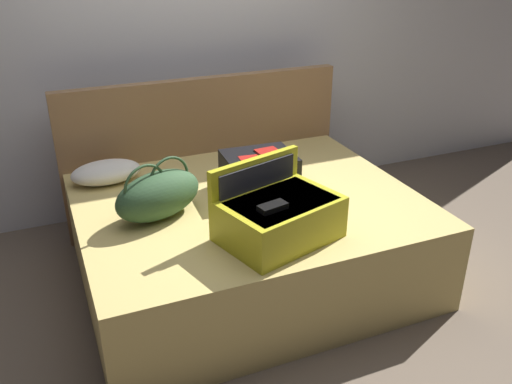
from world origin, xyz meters
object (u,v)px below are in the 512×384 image
(hard_case_large, at_px, (278,215))
(duffel_bag, at_px, (158,195))
(bed, at_px, (248,238))
(pillow_near_headboard, at_px, (106,172))
(hard_case_medium, at_px, (259,171))

(hard_case_large, bearing_deg, duffel_bag, 120.95)
(bed, height_order, pillow_near_headboard, pillow_near_headboard)
(bed, distance_m, duffel_bag, 0.68)
(hard_case_large, distance_m, hard_case_medium, 0.61)
(bed, bearing_deg, duffel_bag, -178.43)
(hard_case_large, xyz_separation_m, hard_case_medium, (0.15, 0.59, -0.02))
(bed, relative_size, hard_case_large, 2.94)
(hard_case_large, height_order, hard_case_medium, hard_case_large)
(hard_case_large, xyz_separation_m, pillow_near_headboard, (-0.71, 1.05, -0.06))
(hard_case_large, relative_size, duffel_bag, 1.16)
(duffel_bag, bearing_deg, bed, 1.57)
(hard_case_large, bearing_deg, hard_case_medium, 59.53)
(hard_case_medium, distance_m, duffel_bag, 0.67)
(pillow_near_headboard, bearing_deg, hard_case_large, -55.82)
(hard_case_medium, height_order, duffel_bag, duffel_bag)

